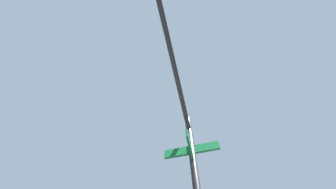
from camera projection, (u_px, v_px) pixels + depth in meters
traffic_signal_near at (177, 103)px, 3.15m from camera, size 2.80×2.70×6.01m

